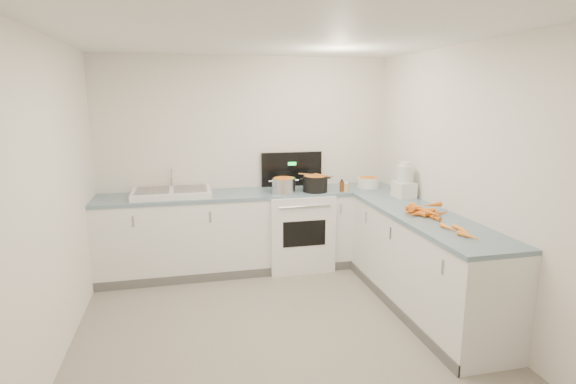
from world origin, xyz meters
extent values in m
cube|color=white|center=(0.00, 1.70, 0.45)|extent=(3.50, 0.60, 0.90)
cube|color=gray|center=(0.00, 1.70, 0.92)|extent=(3.50, 0.62, 0.04)
cube|color=white|center=(1.45, 0.30, 0.45)|extent=(0.60, 2.20, 0.90)
cube|color=gray|center=(1.45, 0.30, 0.92)|extent=(0.62, 2.20, 0.04)
cube|color=white|center=(0.55, 1.68, 0.45)|extent=(0.76, 0.65, 0.90)
cube|color=black|center=(0.55, 1.98, 1.15)|extent=(0.76, 0.05, 0.42)
cube|color=white|center=(-0.90, 1.70, 0.97)|extent=(0.86, 0.52, 0.07)
cube|color=slate|center=(-1.10, 1.70, 1.01)|extent=(0.36, 0.42, 0.01)
cube|color=slate|center=(-0.70, 1.70, 1.01)|extent=(0.36, 0.42, 0.01)
cylinder|color=silver|center=(-0.90, 1.92, 1.13)|extent=(0.03, 0.03, 0.24)
cylinder|color=silver|center=(0.36, 1.55, 1.02)|extent=(0.32, 0.32, 0.20)
cylinder|color=black|center=(0.73, 1.56, 1.02)|extent=(0.29, 0.29, 0.21)
cylinder|color=#AD7A47|center=(0.73, 1.56, 1.14)|extent=(0.34, 0.29, 0.02)
cylinder|color=white|center=(1.44, 1.65, 1.00)|extent=(0.35, 0.35, 0.12)
cylinder|color=#593319|center=(1.04, 1.49, 1.00)|extent=(0.05, 0.05, 0.12)
cylinder|color=#E5B266|center=(1.09, 1.47, 0.99)|extent=(0.06, 0.06, 0.10)
cube|color=white|center=(1.60, 1.04, 1.03)|extent=(0.20, 0.24, 0.17)
cylinder|color=silver|center=(1.60, 1.04, 1.20)|extent=(0.18, 0.18, 0.18)
cylinder|color=white|center=(1.60, 1.04, 1.32)|extent=(0.11, 0.11, 0.04)
cone|color=orange|center=(1.42, 0.30, 0.96)|extent=(0.17, 0.15, 0.04)
cone|color=orange|center=(1.34, 0.27, 0.96)|extent=(0.20, 0.09, 0.05)
cone|color=orange|center=(1.40, 0.37, 0.96)|extent=(0.22, 0.11, 0.05)
cone|color=orange|center=(1.38, 0.42, 0.97)|extent=(0.17, 0.06, 0.05)
cone|color=orange|center=(1.36, 0.29, 0.97)|extent=(0.12, 0.19, 0.05)
cone|color=orange|center=(1.56, 0.24, 0.96)|extent=(0.19, 0.07, 0.04)
cone|color=orange|center=(1.44, 0.14, 0.96)|extent=(0.07, 0.17, 0.04)
cone|color=orange|center=(1.43, 0.22, 0.96)|extent=(0.05, 0.19, 0.05)
cone|color=orange|center=(1.31, 0.36, 0.96)|extent=(0.16, 0.13, 0.05)
cone|color=orange|center=(1.48, 0.27, 0.97)|extent=(0.17, 0.06, 0.05)
cone|color=orange|center=(1.39, 0.30, 0.98)|extent=(0.09, 0.22, 0.04)
cone|color=orange|center=(1.43, 0.30, 0.99)|extent=(0.18, 0.10, 0.04)
cone|color=orange|center=(1.57, 0.39, 1.01)|extent=(0.20, 0.08, 0.05)
cone|color=orange|center=(1.40, 0.29, 1.00)|extent=(0.19, 0.16, 0.04)
cone|color=orange|center=(1.42, 0.16, 0.99)|extent=(0.09, 0.22, 0.05)
cone|color=orange|center=(1.37, 0.35, 1.00)|extent=(0.19, 0.15, 0.05)
cone|color=orange|center=(1.41, 0.40, 1.00)|extent=(0.08, 0.17, 0.05)
cone|color=orange|center=(1.38, 0.40, 0.99)|extent=(0.17, 0.08, 0.05)
cone|color=orange|center=(1.40, -0.43, 0.96)|extent=(0.10, 0.20, 0.04)
cone|color=orange|center=(1.43, -0.37, 0.96)|extent=(0.08, 0.19, 0.04)
cone|color=orange|center=(1.44, -0.31, 0.96)|extent=(0.06, 0.17, 0.04)
cone|color=orange|center=(1.46, -0.25, 0.96)|extent=(0.07, 0.18, 0.04)
cone|color=orange|center=(1.38, -0.19, 0.96)|extent=(0.06, 0.18, 0.04)
cube|color=tan|center=(-1.07, 1.58, 1.01)|extent=(0.02, 0.04, 0.00)
cube|color=tan|center=(-1.14, 1.58, 1.02)|extent=(0.03, 0.03, 0.00)
cube|color=tan|center=(-1.10, 1.68, 1.01)|extent=(0.03, 0.01, 0.00)
cube|color=tan|center=(-1.12, 1.72, 1.01)|extent=(0.05, 0.01, 0.00)
cube|color=tan|center=(-1.17, 1.59, 1.01)|extent=(0.01, 0.05, 0.00)
cube|color=tan|center=(-1.03, 1.81, 1.01)|extent=(0.04, 0.02, 0.00)
cube|color=tan|center=(-1.15, 1.79, 1.02)|extent=(0.03, 0.05, 0.00)
cube|color=tan|center=(-1.08, 1.82, 1.02)|extent=(0.02, 0.05, 0.00)
cube|color=tan|center=(-1.13, 1.65, 1.02)|extent=(0.02, 0.05, 0.00)
cube|color=tan|center=(-1.01, 1.79, 1.02)|extent=(0.04, 0.04, 0.00)
cube|color=tan|center=(-1.13, 1.67, 1.02)|extent=(0.04, 0.02, 0.00)
cube|color=tan|center=(-1.03, 1.73, 1.01)|extent=(0.04, 0.03, 0.00)
cube|color=tan|center=(-1.06, 1.71, 1.02)|extent=(0.03, 0.02, 0.00)
cube|color=tan|center=(-1.07, 1.60, 1.02)|extent=(0.03, 0.04, 0.00)
camera|label=1|loc=(-0.74, -3.39, 2.03)|focal=28.00mm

